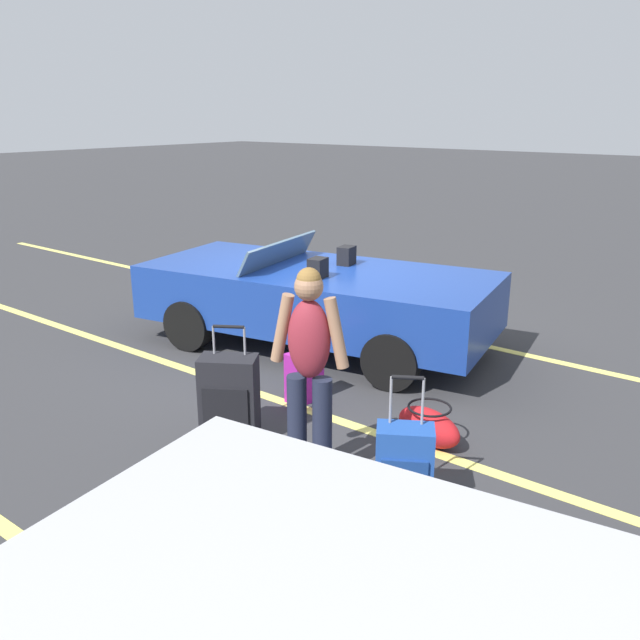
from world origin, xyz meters
name	(u,v)px	position (x,y,z in m)	size (l,w,h in m)	color
ground_plane	(317,345)	(0.00, 0.00, 0.00)	(80.00, 80.00, 0.00)	#333335
lot_line_near	(372,321)	(0.00, -1.20, 0.00)	(18.00, 0.12, 0.01)	#EAE066
lot_line_mid	(228,384)	(0.00, 1.50, 0.00)	(18.00, 0.12, 0.01)	#EAE066
convertible_car	(302,296)	(0.21, 0.04, 0.59)	(4.38, 2.46, 1.24)	navy
suitcase_large_black	(229,398)	(-0.87, 2.33, 0.37)	(0.56, 0.49, 1.00)	black
suitcase_medium_bright	(404,467)	(-2.58, 2.32, 0.31)	(0.47, 0.41, 0.98)	#1E479E
suitcase_small_carryon	(304,377)	(-0.88, 1.34, 0.25)	(0.27, 0.37, 0.50)	#991E8C
duffel_bag	(429,426)	(-2.26, 1.37, 0.16)	(0.69, 0.45, 0.34)	red
traveler_person	(309,364)	(-1.80, 2.40, 0.93)	(0.59, 0.32, 1.65)	#1E2338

